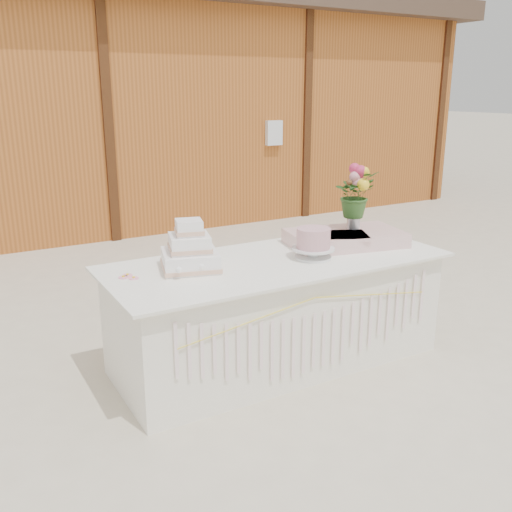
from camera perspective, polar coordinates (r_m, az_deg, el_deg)
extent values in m
plane|color=beige|center=(4.24, 2.05, -10.38)|extent=(80.00, 80.00, 0.00)
cube|color=#A45922|center=(9.43, -17.98, 13.10)|extent=(12.00, 4.00, 3.00)
cube|color=#433125|center=(9.51, -18.92, 23.04)|extent=(12.60, 4.60, 0.30)
cube|color=white|center=(4.09, 2.11, -5.68)|extent=(2.28, 0.88, 0.75)
cube|color=white|center=(3.96, 2.16, -0.50)|extent=(2.40, 1.00, 0.02)
cube|color=white|center=(3.75, -6.60, -0.41)|extent=(0.44, 0.44, 0.12)
cube|color=#DFAA8D|center=(3.76, -6.58, -0.94)|extent=(0.45, 0.45, 0.03)
cube|color=white|center=(3.72, -6.66, 1.29)|extent=(0.31, 0.31, 0.11)
cube|color=#DFAA8D|center=(3.73, -6.64, 0.83)|extent=(0.33, 0.33, 0.03)
cube|color=white|center=(3.70, -6.71, 2.85)|extent=(0.20, 0.20, 0.10)
cube|color=#DFAA8D|center=(3.70, -6.70, 2.47)|extent=(0.22, 0.22, 0.03)
cylinder|color=silver|center=(4.00, 5.71, -0.12)|extent=(0.26, 0.26, 0.02)
cylinder|color=silver|center=(3.99, 5.72, 0.32)|extent=(0.07, 0.07, 0.05)
cylinder|color=silver|center=(3.98, 5.74, 0.74)|extent=(0.30, 0.30, 0.01)
cylinder|color=#DB9EA9|center=(3.96, 5.77, 1.80)|extent=(0.24, 0.24, 0.14)
cube|color=beige|center=(4.37, 8.90, 1.79)|extent=(0.93, 0.65, 0.11)
cylinder|color=silver|center=(4.44, 9.73, 3.61)|extent=(0.10, 0.10, 0.14)
imported|color=#315B24|center=(4.39, 9.88, 6.72)|extent=(0.36, 0.32, 0.35)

